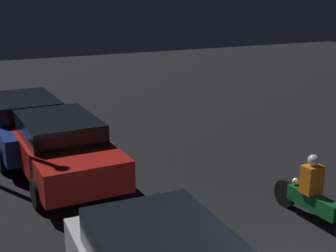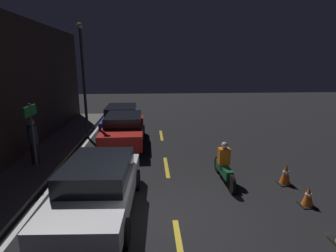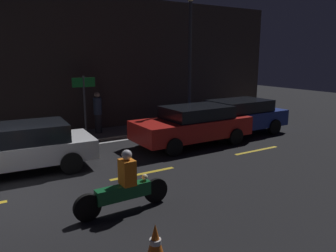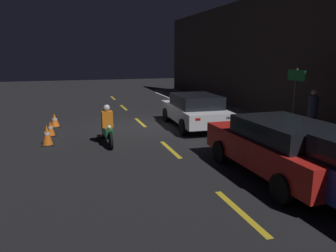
{
  "view_description": "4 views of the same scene",
  "coord_description": "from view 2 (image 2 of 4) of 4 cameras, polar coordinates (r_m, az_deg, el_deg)",
  "views": [
    {
      "loc": [
        -3.97,
        4.27,
        4.28
      ],
      "look_at": [
        5.6,
        -0.47,
        1.22
      ],
      "focal_mm": 50.0,
      "sensor_mm": 36.0,
      "label": 1
    },
    {
      "loc": [
        -5.86,
        0.59,
        3.89
      ],
      "look_at": [
        5.15,
        -0.17,
        1.21
      ],
      "focal_mm": 28.0,
      "sensor_mm": 36.0,
      "label": 2
    },
    {
      "loc": [
        -0.44,
        -7.91,
        3.27
      ],
      "look_at": [
        4.34,
        0.02,
        1.29
      ],
      "focal_mm": 35.0,
      "sensor_mm": 36.0,
      "label": 3
    },
    {
      "loc": [
        13.17,
        -3.06,
        2.98
      ],
      "look_at": [
        4.5,
        -0.39,
        1.01
      ],
      "focal_mm": 35.0,
      "sensor_mm": 36.0,
      "label": 4
    }
  ],
  "objects": [
    {
      "name": "lane_dash_d",
      "position": [
        10.15,
        -0.34,
        -8.89
      ],
      "size": [
        2.0,
        0.14,
        0.01
      ],
      "color": "gold",
      "rests_on": "ground"
    },
    {
      "name": "motorcycle",
      "position": [
        8.99,
        12.14,
        -8.53
      ],
      "size": [
        2.17,
        0.37,
        1.36
      ],
      "rotation": [
        0.0,
        0.0,
        0.02
      ],
      "color": "black",
      "rests_on": "ground"
    },
    {
      "name": "street_lamp",
      "position": [
        14.05,
        -17.93,
        10.32
      ],
      "size": [
        0.28,
        0.28,
        5.76
      ],
      "color": "#333338",
      "rests_on": "ground"
    },
    {
      "name": "sedan_blue",
      "position": [
        15.32,
        -10.1,
        1.74
      ],
      "size": [
        4.57,
        2.06,
        1.46
      ],
      "rotation": [
        0.0,
        0.0,
        3.16
      ],
      "color": "navy",
      "rests_on": "ground"
    },
    {
      "name": "sedan_white",
      "position": [
        7.29,
        -15.04,
        -12.47
      ],
      "size": [
        4.34,
        2.11,
        1.38
      ],
      "rotation": [
        0.0,
        0.0,
        3.09
      ],
      "color": "silver",
      "rests_on": "ground"
    },
    {
      "name": "pedestrian",
      "position": [
        11.16,
        -27.26,
        -2.96
      ],
      "size": [
        0.34,
        0.34,
        1.71
      ],
      "color": "black",
      "rests_on": "raised_curb"
    },
    {
      "name": "lane_solid_kerb",
      "position": [
        7.73,
        -29.57,
        -18.49
      ],
      "size": [
        25.2,
        0.14,
        0.01
      ],
      "color": "silver",
      "rests_on": "ground"
    },
    {
      "name": "traffic_cone_mid",
      "position": [
        8.47,
        28.21,
        -13.38
      ],
      "size": [
        0.41,
        0.41,
        0.56
      ],
      "color": "black",
      "rests_on": "ground"
    },
    {
      "name": "lane_dash_c",
      "position": [
        6.25,
        2.54,
        -24.85
      ],
      "size": [
        2.0,
        0.14,
        0.01
      ],
      "color": "gold",
      "rests_on": "ground"
    },
    {
      "name": "taxi_red",
      "position": [
        12.86,
        -9.59,
        -0.59
      ],
      "size": [
        4.47,
        2.03,
        1.44
      ],
      "rotation": [
        0.0,
        0.0,
        3.15
      ],
      "color": "red",
      "rests_on": "ground"
    },
    {
      "name": "ground_plane",
      "position": [
        7.06,
        1.57,
        -19.83
      ],
      "size": [
        56.0,
        56.0,
        0.0
      ],
      "primitive_type": "plane",
      "color": "black"
    },
    {
      "name": "lane_dash_e",
      "position": [
        14.4,
        -1.47,
        -2.03
      ],
      "size": [
        2.0,
        0.14,
        0.01
      ],
      "color": "gold",
      "rests_on": "ground"
    },
    {
      "name": "traffic_cone_far",
      "position": [
        9.51,
        24.24,
        -9.52
      ],
      "size": [
        0.45,
        0.45,
        0.71
      ],
      "color": "black",
      "rests_on": "ground"
    },
    {
      "name": "shop_sign",
      "position": [
        10.3,
        -27.56,
        0.4
      ],
      "size": [
        0.9,
        0.08,
        2.4
      ],
      "color": "#4C4C51",
      "rests_on": "raised_curb"
    }
  ]
}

